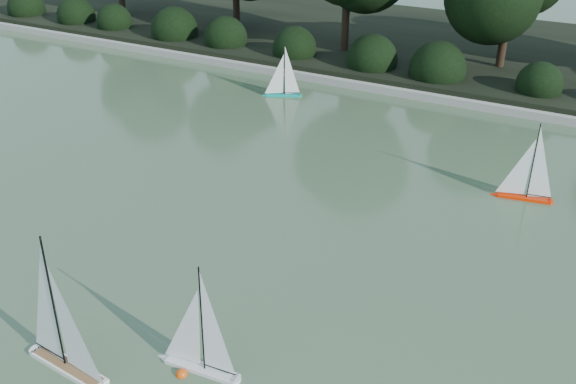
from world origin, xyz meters
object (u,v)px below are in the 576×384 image
(sailboat_white_b, at_px, (71,353))
(race_buoy, at_px, (181,375))
(sailboat_white_a, at_px, (194,352))
(sailboat_teal, at_px, (280,87))
(sailboat_orange, at_px, (521,186))

(sailboat_white_b, xyz_separation_m, race_buoy, (1.05, 0.53, -0.28))
(sailboat_white_a, relative_size, sailboat_teal, 1.10)
(sailboat_white_b, bearing_deg, sailboat_teal, 105.03)
(sailboat_white_b, relative_size, sailboat_orange, 1.29)
(sailboat_white_b, height_order, sailboat_orange, sailboat_white_b)
(sailboat_white_b, height_order, sailboat_teal, sailboat_white_b)
(sailboat_orange, height_order, race_buoy, sailboat_orange)
(sailboat_teal, bearing_deg, sailboat_orange, -22.70)
(sailboat_white_b, distance_m, race_buoy, 1.21)
(sailboat_white_a, height_order, sailboat_white_b, sailboat_white_b)
(sailboat_teal, height_order, race_buoy, sailboat_teal)
(sailboat_white_b, bearing_deg, sailboat_white_a, 31.72)
(sailboat_teal, relative_size, race_buoy, 10.07)
(sailboat_orange, distance_m, race_buoy, 6.39)
(race_buoy, bearing_deg, sailboat_white_b, -153.00)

